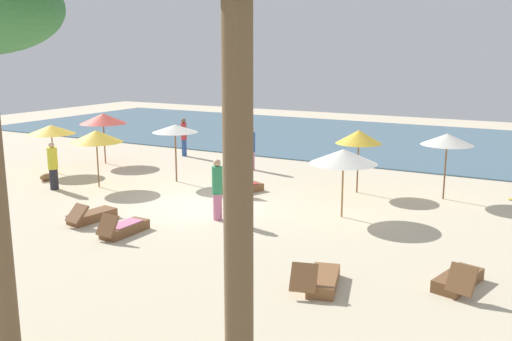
{
  "coord_description": "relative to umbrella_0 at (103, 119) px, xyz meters",
  "views": [
    {
      "loc": [
        10.68,
        -15.35,
        5.18
      ],
      "look_at": [
        1.37,
        1.49,
        1.1
      ],
      "focal_mm": 39.78,
      "sensor_mm": 36.0,
      "label": 1
    }
  ],
  "objects": [
    {
      "name": "umbrella_4",
      "position": [
        15.19,
        0.92,
        0.04
      ],
      "size": [
        1.81,
        1.81,
        2.35
      ],
      "color": "brown",
      "rests_on": "ground_plane"
    },
    {
      "name": "umbrella_0",
      "position": [
        0.0,
        0.0,
        0.0
      ],
      "size": [
        2.15,
        2.15,
        2.34
      ],
      "color": "brown",
      "rests_on": "ground_plane"
    },
    {
      "name": "ocean_water",
      "position": [
        8.13,
        12.94,
        -2.07
      ],
      "size": [
        48.0,
        16.0,
        0.06
      ],
      "primitive_type": "cube",
      "color": "#476B7F",
      "rests_on": "ground_plane"
    },
    {
      "name": "umbrella_3",
      "position": [
        12.81,
        -2.94,
        -0.15
      ],
      "size": [
        2.12,
        2.12,
        2.19
      ],
      "color": "olive",
      "rests_on": "ground_plane"
    },
    {
      "name": "umbrella_1",
      "position": [
        3.14,
        -3.66,
        -0.12
      ],
      "size": [
        2.0,
        2.0,
        2.21
      ],
      "color": "brown",
      "rests_on": "ground_plane"
    },
    {
      "name": "lounger_2",
      "position": [
        8.49,
        -1.74,
        -1.93
      ],
      "size": [
        1.23,
        1.79,
        0.67
      ],
      "color": "brown",
      "rests_on": "ground_plane"
    },
    {
      "name": "ground_plane",
      "position": [
        8.13,
        -4.06,
        -2.1
      ],
      "size": [
        60.0,
        60.0,
        0.0
      ],
      "primitive_type": "plane",
      "color": "beige"
    },
    {
      "name": "lounger_3",
      "position": [
        7.93,
        -7.63,
        -1.92
      ],
      "size": [
        0.62,
        1.66,
        0.73
      ],
      "color": "brown",
      "rests_on": "ground_plane"
    },
    {
      "name": "lounger_4",
      "position": [
        17.03,
        -6.87,
        -1.93
      ],
      "size": [
        0.96,
        1.72,
        0.74
      ],
      "color": "brown",
      "rests_on": "ground_plane"
    },
    {
      "name": "person_4",
      "position": [
        2.14,
        3.31,
        -1.11
      ],
      "size": [
        0.38,
        0.38,
        1.89
      ],
      "color": "#2D4C8C",
      "rests_on": "ground_plane"
    },
    {
      "name": "person_2",
      "position": [
        1.93,
        -4.77,
        -1.18
      ],
      "size": [
        0.51,
        0.51,
        1.82
      ],
      "color": "#26262D",
      "rests_on": "ground_plane"
    },
    {
      "name": "dog",
      "position": [
        0.53,
        -3.89,
        -1.93
      ],
      "size": [
        0.3,
        0.69,
        0.32
      ],
      "color": "olive",
      "rests_on": "ground_plane"
    },
    {
      "name": "lounger_0",
      "position": [
        14.37,
        -8.36,
        -1.93
      ],
      "size": [
        1.01,
        1.78,
        0.7
      ],
      "color": "brown",
      "rests_on": "ground_plane"
    },
    {
      "name": "lounger_1",
      "position": [
        6.17,
        -7.14,
        -1.93
      ],
      "size": [
        0.8,
        1.77,
        0.66
      ],
      "color": "brown",
      "rests_on": "ground_plane"
    },
    {
      "name": "umbrella_2",
      "position": [
        -0.51,
        -2.6,
        -0.23
      ],
      "size": [
        2.01,
        2.01,
        2.07
      ],
      "color": "brown",
      "rests_on": "ground_plane"
    },
    {
      "name": "umbrella_6",
      "position": [
        5.22,
        -1.46,
        0.05
      ],
      "size": [
        1.82,
        1.82,
        2.31
      ],
      "color": "brown",
      "rests_on": "ground_plane"
    },
    {
      "name": "person_5",
      "position": [
        6.74,
        2.04,
        -1.13
      ],
      "size": [
        0.33,
        0.33,
        1.88
      ],
      "color": "#D17299",
      "rests_on": "ground_plane"
    },
    {
      "name": "umbrella_5",
      "position": [
        12.18,
        0.34,
        -0.01
      ],
      "size": [
        1.7,
        1.7,
        2.34
      ],
      "color": "brown",
      "rests_on": "ground_plane"
    },
    {
      "name": "person_3",
      "position": [
        9.52,
        -5.1,
        -1.12
      ],
      "size": [
        0.43,
        0.43,
        1.92
      ],
      "color": "#D17299",
      "rests_on": "ground_plane"
    }
  ]
}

